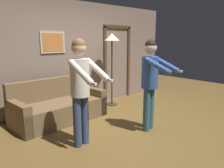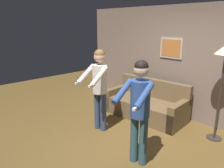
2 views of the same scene
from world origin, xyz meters
name	(u,v)px [view 2 (image 2 of 2)]	position (x,y,z in m)	size (l,w,h in m)	color
ground_plane	(129,148)	(0.00, 0.00, 0.00)	(12.00, 12.00, 0.00)	brown
back_wall_assembly	(190,64)	(0.02, 1.96, 1.30)	(6.40, 0.10, 2.60)	#7F6A5D
couch	(146,105)	(-0.67, 1.34, 0.28)	(1.96, 1.00, 0.87)	brown
person_standing_left	(99,83)	(-0.92, 0.08, 1.03)	(0.50, 0.68, 1.71)	#334261
person_standing_right	(140,104)	(0.39, -0.22, 1.02)	(0.53, 0.67, 1.69)	#2D5360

